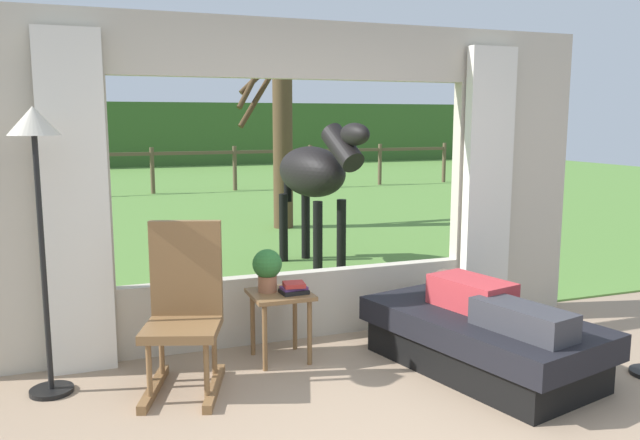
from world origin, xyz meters
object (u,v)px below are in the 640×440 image
recliner_sofa (481,341)px  potted_plant (267,267)px  reclining_person (487,302)px  floor_lamp_left (36,164)px  horse (315,173)px  rocking_chair (184,308)px  side_table (280,305)px  pasture_tree (280,138)px  book_stack (294,288)px

recliner_sofa → potted_plant: bearing=137.2°
reclining_person → potted_plant: potted_plant is taller
floor_lamp_left → horse: (2.86, 2.72, -0.36)m
rocking_chair → potted_plant: size_ratio=3.50×
side_table → pasture_tree: 5.99m
reclining_person → potted_plant: (-1.37, 0.81, 0.18)m
book_stack → floor_lamp_left: (-1.69, 0.02, 0.95)m
recliner_sofa → floor_lamp_left: (-2.89, 0.67, 1.29)m
book_stack → floor_lamp_left: bearing=179.3°
side_table → pasture_tree: (1.75, 5.63, 1.05)m
side_table → floor_lamp_left: (-1.60, -0.04, 1.09)m
recliner_sofa → reclining_person: bearing=-103.7°
reclining_person → floor_lamp_left: floor_lamp_left is taller
reclining_person → floor_lamp_left: 3.14m
rocking_chair → side_table: size_ratio=2.15×
floor_lamp_left → reclining_person: bearing=-13.9°
horse → floor_lamp_left: bearing=33.3°
reclining_person → pasture_tree: bearing=72.2°
rocking_chair → floor_lamp_left: floor_lamp_left is taller
potted_plant → pasture_tree: size_ratio=0.10×
potted_plant → recliner_sofa: bearing=-29.1°
potted_plant → horse: 2.98m
rocking_chair → potted_plant: (0.66, 0.31, 0.16)m
recliner_sofa → pasture_tree: (0.46, 6.33, 1.26)m
book_stack → floor_lamp_left: floor_lamp_left is taller
potted_plant → pasture_tree: 5.92m
potted_plant → book_stack: potted_plant is taller
book_stack → pasture_tree: pasture_tree is taller
rocking_chair → side_table: bearing=37.5°
potted_plant → floor_lamp_left: floor_lamp_left is taller
side_table → book_stack: (0.09, -0.06, 0.13)m
rocking_chair → floor_lamp_left: 1.31m
book_stack → pasture_tree: (1.66, 5.69, 0.92)m
reclining_person → potted_plant: 1.60m
pasture_tree → horse: bearing=-99.4°
reclining_person → potted_plant: size_ratio=4.45×
reclining_person → side_table: (-1.29, 0.75, -0.10)m
recliner_sofa → book_stack: size_ratio=9.20×
side_table → horse: 3.05m
horse → reclining_person: bearing=80.2°
reclining_person → rocking_chair: (-2.03, 0.51, 0.02)m
side_table → pasture_tree: bearing=72.7°
horse → rocking_chair: bearing=45.3°
horse → pasture_tree: (0.49, 2.95, 0.32)m
recliner_sofa → horse: size_ratio=1.02×
reclining_person → potted_plant: bearing=135.6°
side_table → horse: (1.26, 2.68, 0.73)m
side_table → potted_plant: 0.29m
floor_lamp_left → recliner_sofa: bearing=-13.0°
floor_lamp_left → pasture_tree: size_ratio=0.58×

